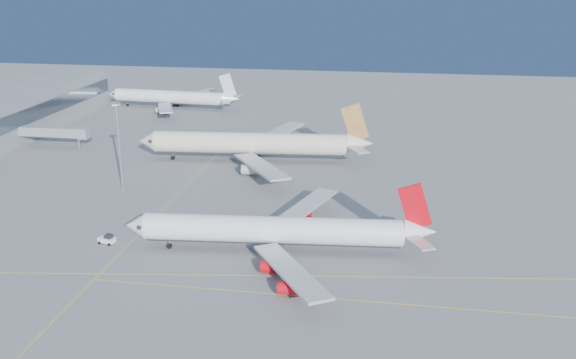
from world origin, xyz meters
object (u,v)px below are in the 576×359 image
at_px(airliner_virgin, 279,231).
at_px(airliner_third, 173,97).
at_px(airliner_etihad, 255,144).
at_px(pushback_tug, 107,239).
at_px(light_mast, 119,140).

height_order(airliner_virgin, airliner_third, airliner_virgin).
height_order(airliner_virgin, airliner_etihad, airliner_etihad).
distance_m(airliner_etihad, pushback_tug, 67.31).
bearing_deg(airliner_third, pushback_tug, -72.38).
bearing_deg(airliner_etihad, airliner_virgin, -78.41).
height_order(airliner_etihad, pushback_tug, airliner_etihad).
bearing_deg(light_mast, pushback_tug, -72.36).
relative_size(airliner_etihad, pushback_tug, 18.51).
bearing_deg(light_mast, airliner_virgin, -32.89).
distance_m(airliner_virgin, pushback_tug, 37.15).
bearing_deg(pushback_tug, light_mast, 118.78).
distance_m(airliner_virgin, light_mast, 56.90).
bearing_deg(pushback_tug, airliner_etihad, 85.35).
xyz_separation_m(airliner_third, pushback_tug, (31.95, -134.76, -3.82)).
xyz_separation_m(airliner_etihad, airliner_third, (-50.21, 70.16, -0.89)).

